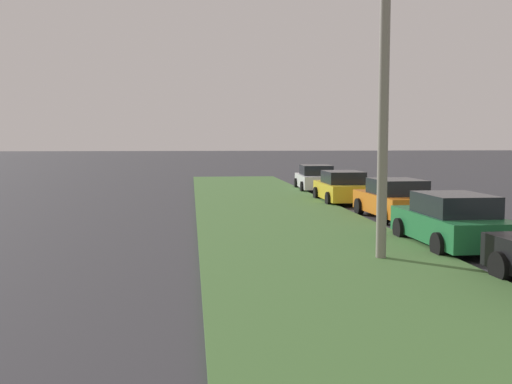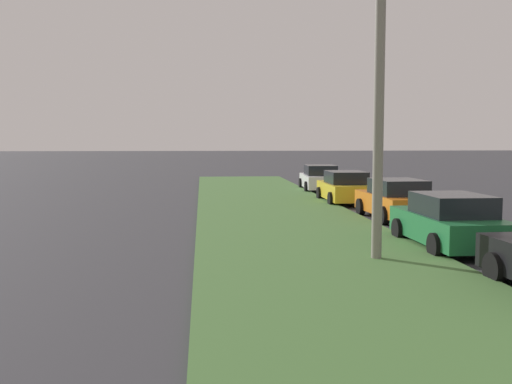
% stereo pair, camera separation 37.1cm
% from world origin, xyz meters
% --- Properties ---
extents(grass_median, '(60.00, 6.00, 0.12)m').
position_xyz_m(grass_median, '(10.00, 7.31, 0.06)').
color(grass_median, '#477238').
rests_on(grass_median, ground).
extents(parked_car_green, '(4.32, 2.05, 1.47)m').
position_xyz_m(parked_car_green, '(10.16, 3.60, 0.72)').
color(parked_car_green, '#1E6B38').
rests_on(parked_car_green, ground).
extents(parked_car_orange, '(4.36, 2.13, 1.47)m').
position_xyz_m(parked_car_orange, '(16.02, 3.11, 0.72)').
color(parked_car_orange, orange).
rests_on(parked_car_orange, ground).
extents(parked_car_yellow, '(4.32, 2.05, 1.47)m').
position_xyz_m(parked_car_yellow, '(21.60, 3.66, 0.72)').
color(parked_car_yellow, gold).
rests_on(parked_car_yellow, ground).
extents(parked_car_white, '(4.38, 2.18, 1.47)m').
position_xyz_m(parked_car_white, '(28.12, 3.53, 0.72)').
color(parked_car_white, silver).
rests_on(parked_car_white, ground).
extents(streetlight, '(1.03, 2.82, 7.50)m').
position_xyz_m(streetlight, '(8.44, 5.71, 4.39)').
color(streetlight, gray).
rests_on(streetlight, ground).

